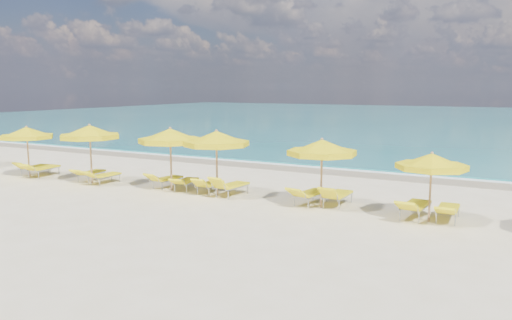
% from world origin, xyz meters
% --- Properties ---
extents(ground_plane, '(120.00, 120.00, 0.00)m').
position_xyz_m(ground_plane, '(0.00, 0.00, 0.00)').
color(ground_plane, beige).
extents(ocean, '(120.00, 80.00, 0.30)m').
position_xyz_m(ocean, '(0.00, 48.00, 0.00)').
color(ocean, '#147074').
rests_on(ocean, ground).
extents(wet_sand_band, '(120.00, 2.60, 0.01)m').
position_xyz_m(wet_sand_band, '(0.00, 7.40, 0.00)').
color(wet_sand_band, tan).
rests_on(wet_sand_band, ground).
extents(foam_line, '(120.00, 1.20, 0.03)m').
position_xyz_m(foam_line, '(0.00, 8.20, 0.00)').
color(foam_line, white).
rests_on(foam_line, ground).
extents(whitecap_near, '(14.00, 0.36, 0.05)m').
position_xyz_m(whitecap_near, '(-6.00, 17.00, 0.00)').
color(whitecap_near, white).
rests_on(whitecap_near, ground).
extents(whitecap_far, '(18.00, 0.30, 0.05)m').
position_xyz_m(whitecap_far, '(8.00, 24.00, 0.00)').
color(whitecap_far, white).
rests_on(whitecap_far, ground).
extents(umbrella_1, '(2.85, 2.85, 2.25)m').
position_xyz_m(umbrella_1, '(-10.22, -0.52, 1.92)').
color(umbrella_1, tan).
rests_on(umbrella_1, ground).
extents(umbrella_2, '(3.12, 3.12, 2.45)m').
position_xyz_m(umbrella_2, '(-6.71, -0.26, 2.09)').
color(umbrella_2, tan).
rests_on(umbrella_2, ground).
extents(umbrella_3, '(2.82, 2.82, 2.43)m').
position_xyz_m(umbrella_3, '(-2.92, 0.11, 2.07)').
color(umbrella_3, tan).
rests_on(umbrella_3, ground).
extents(umbrella_4, '(2.63, 2.63, 2.42)m').
position_xyz_m(umbrella_4, '(-0.92, 0.21, 2.06)').
color(umbrella_4, tan).
rests_on(umbrella_4, ground).
extents(umbrella_5, '(2.81, 2.81, 2.30)m').
position_xyz_m(umbrella_5, '(3.08, 0.25, 1.96)').
color(umbrella_5, tan).
rests_on(umbrella_5, ground).
extents(umbrella_6, '(2.35, 2.35, 2.08)m').
position_xyz_m(umbrella_6, '(6.51, 0.11, 1.77)').
color(umbrella_6, tan).
rests_on(umbrella_6, ground).
extents(lounger_1_left, '(0.74, 1.73, 0.70)m').
position_xyz_m(lounger_1_left, '(-10.58, 0.03, 0.20)').
color(lounger_1_left, '#A5A8AD').
rests_on(lounger_1_left, ground).
extents(lounger_1_right, '(0.82, 1.94, 0.73)m').
position_xyz_m(lounger_1_right, '(-9.80, -0.13, 0.22)').
color(lounger_1_right, '#A5A8AD').
rests_on(lounger_1_right, ground).
extents(lounger_2_left, '(0.80, 1.79, 0.64)m').
position_xyz_m(lounger_2_left, '(-7.17, 0.13, 0.20)').
color(lounger_2_left, '#A5A8AD').
rests_on(lounger_2_left, ground).
extents(lounger_2_right, '(0.64, 1.72, 0.66)m').
position_xyz_m(lounger_2_right, '(-6.19, -0.06, 0.20)').
color(lounger_2_right, '#A5A8AD').
rests_on(lounger_2_right, ground).
extents(lounger_3_left, '(0.72, 1.74, 0.70)m').
position_xyz_m(lounger_3_left, '(-3.47, 0.51, 0.20)').
color(lounger_3_left, '#A5A8AD').
rests_on(lounger_3_left, ground).
extents(lounger_3_right, '(0.84, 1.74, 0.61)m').
position_xyz_m(lounger_3_right, '(-2.54, 0.51, 0.20)').
color(lounger_3_right, '#A5A8AD').
rests_on(lounger_3_right, ground).
extents(lounger_4_left, '(0.66, 1.67, 0.70)m').
position_xyz_m(lounger_4_left, '(-1.41, 0.46, 0.20)').
color(lounger_4_left, '#A5A8AD').
rests_on(lounger_4_left, ground).
extents(lounger_4_right, '(0.79, 1.83, 0.85)m').
position_xyz_m(lounger_4_right, '(-0.42, 0.40, 0.22)').
color(lounger_4_right, '#A5A8AD').
rests_on(lounger_4_right, ground).
extents(lounger_5_left, '(0.90, 1.93, 0.74)m').
position_xyz_m(lounger_5_left, '(2.59, 0.52, 0.22)').
color(lounger_5_left, '#A5A8AD').
rests_on(lounger_5_left, ground).
extents(lounger_5_right, '(0.67, 1.82, 0.81)m').
position_xyz_m(lounger_5_right, '(3.48, 0.74, 0.22)').
color(lounger_5_right, '#A5A8AD').
rests_on(lounger_5_right, ground).
extents(lounger_6_left, '(0.78, 1.96, 0.74)m').
position_xyz_m(lounger_6_left, '(6.06, 0.36, 0.23)').
color(lounger_6_left, '#A5A8AD').
rests_on(lounger_6_left, ground).
extents(lounger_6_right, '(0.62, 1.79, 0.65)m').
position_xyz_m(lounger_6_right, '(6.98, 0.50, 0.21)').
color(lounger_6_right, '#A5A8AD').
rests_on(lounger_6_right, ground).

